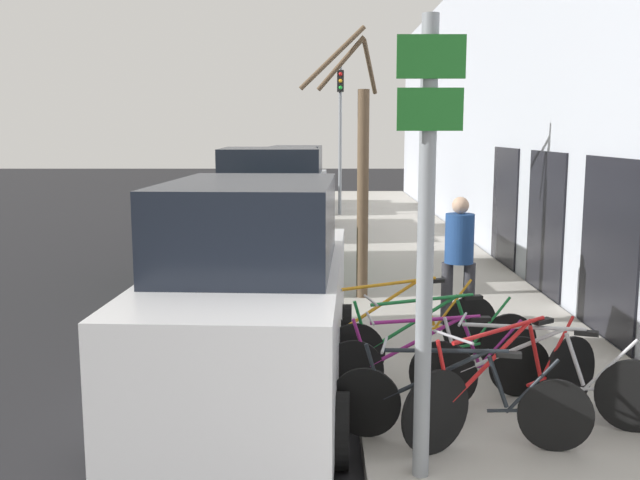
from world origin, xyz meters
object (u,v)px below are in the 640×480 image
(bicycle_2, at_px, (535,379))
(bicycle_5, at_px, (397,328))
(parked_car_3, at_px, (297,182))
(street_tree, at_px, (361,175))
(parked_car_1, at_px, (271,222))
(bicycle_3, at_px, (437,363))
(traffic_light, at_px, (341,120))
(signpost, at_px, (426,239))
(parked_car_0, at_px, (255,302))
(parked_car_2, at_px, (284,197))
(bicycle_0, at_px, (459,402))
(bicycle_4, at_px, (434,344))
(pedestrian_near, at_px, (459,251))
(bicycle_1, at_px, (508,385))

(bicycle_2, distance_m, bicycle_5, 1.88)
(parked_car_3, height_order, street_tree, street_tree)
(bicycle_5, relative_size, parked_car_1, 0.58)
(bicycle_3, bearing_deg, bicycle_5, 10.62)
(bicycle_5, distance_m, street_tree, 3.60)
(street_tree, xyz_separation_m, traffic_light, (-0.01, 11.03, 0.99))
(signpost, bearing_deg, parked_car_0, 126.47)
(bicycle_3, distance_m, parked_car_3, 17.42)
(parked_car_1, xyz_separation_m, parked_car_2, (-0.05, 5.45, -0.06))
(bicycle_3, relative_size, parked_car_3, 0.46)
(bicycle_0, xyz_separation_m, bicycle_3, (-0.01, 1.00, 0.00))
(parked_car_2, xyz_separation_m, parked_car_3, (0.16, 5.70, -0.03))
(signpost, height_order, bicycle_2, signpost)
(bicycle_0, relative_size, bicycle_2, 0.98)
(bicycle_4, xyz_separation_m, bicycle_5, (-0.33, 0.50, 0.02))
(signpost, relative_size, pedestrian_near, 1.97)
(bicycle_2, relative_size, street_tree, 0.52)
(parked_car_0, bearing_deg, bicycle_5, 27.24)
(bicycle_4, xyz_separation_m, parked_car_3, (-1.96, 16.77, 0.47))
(pedestrian_near, xyz_separation_m, traffic_light, (-1.23, 12.61, 1.89))
(parked_car_1, height_order, parked_car_3, parked_car_1)
(bicycle_3, relative_size, bicycle_4, 0.97)
(parked_car_1, bearing_deg, parked_car_0, -89.55)
(bicycle_0, distance_m, parked_car_0, 2.32)
(bicycle_0, height_order, bicycle_2, bicycle_2)
(bicycle_2, distance_m, parked_car_2, 12.45)
(bicycle_1, relative_size, parked_car_2, 0.45)
(signpost, relative_size, bicycle_0, 1.59)
(bicycle_1, bearing_deg, bicycle_5, -9.86)
(bicycle_5, height_order, parked_car_2, parked_car_2)
(street_tree, bearing_deg, bicycle_2, -74.87)
(bicycle_2, relative_size, pedestrian_near, 1.26)
(bicycle_5, bearing_deg, bicycle_3, 175.32)
(parked_car_3, bearing_deg, bicycle_4, -80.09)
(bicycle_0, distance_m, traffic_light, 16.54)
(signpost, height_order, street_tree, street_tree)
(signpost, height_order, bicycle_0, signpost)
(bicycle_1, bearing_deg, parked_car_0, 31.07)
(bicycle_1, relative_size, parked_car_1, 0.48)
(bicycle_4, xyz_separation_m, parked_car_0, (-1.83, -0.18, 0.49))
(parked_car_1, bearing_deg, bicycle_0, -76.00)
(bicycle_3, relative_size, bicycle_5, 0.92)
(parked_car_2, distance_m, street_tree, 7.53)
(parked_car_2, distance_m, parked_car_3, 5.71)
(parked_car_2, xyz_separation_m, street_tree, (1.56, -7.30, 1.01))
(bicycle_1, xyz_separation_m, parked_car_0, (-2.28, 1.08, 0.47))
(bicycle_1, height_order, traffic_light, traffic_light)
(street_tree, bearing_deg, parked_car_0, -107.93)
(bicycle_1, xyz_separation_m, bicycle_4, (-0.45, 1.26, -0.02))
(bicycle_4, distance_m, parked_car_1, 6.01)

